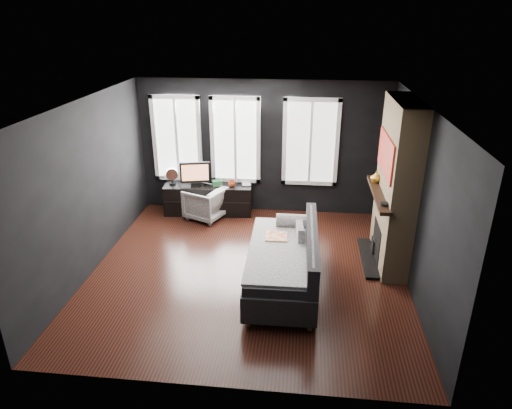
# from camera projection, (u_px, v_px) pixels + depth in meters

# --- Properties ---
(floor) EXTENTS (5.00, 5.00, 0.00)m
(floor) POSITION_uv_depth(u_px,v_px,m) (248.00, 271.00, 7.41)
(floor) COLOR black
(floor) RESTS_ON ground
(ceiling) EXTENTS (5.00, 5.00, 0.00)m
(ceiling) POSITION_uv_depth(u_px,v_px,m) (247.00, 104.00, 6.35)
(ceiling) COLOR white
(ceiling) RESTS_ON ground
(wall_back) EXTENTS (5.00, 0.02, 2.70)m
(wall_back) POSITION_uv_depth(u_px,v_px,m) (263.00, 148.00, 9.16)
(wall_back) COLOR black
(wall_back) RESTS_ON ground
(wall_left) EXTENTS (0.02, 5.00, 2.70)m
(wall_left) POSITION_uv_depth(u_px,v_px,m) (89.00, 187.00, 7.13)
(wall_left) COLOR black
(wall_left) RESTS_ON ground
(wall_right) EXTENTS (0.02, 5.00, 2.70)m
(wall_right) POSITION_uv_depth(u_px,v_px,m) (418.00, 201.00, 6.63)
(wall_right) COLOR black
(wall_right) RESTS_ON ground
(windows) EXTENTS (4.00, 0.16, 1.76)m
(windows) POSITION_uv_depth(u_px,v_px,m) (240.00, 96.00, 8.77)
(windows) COLOR white
(windows) RESTS_ON wall_back
(fireplace) EXTENTS (0.70, 1.62, 2.70)m
(fireplace) POSITION_uv_depth(u_px,v_px,m) (396.00, 186.00, 7.20)
(fireplace) COLOR #93724C
(fireplace) RESTS_ON floor
(sofa) EXTENTS (1.14, 2.24, 0.96)m
(sofa) POSITION_uv_depth(u_px,v_px,m) (283.00, 259.00, 6.81)
(sofa) COLOR black
(sofa) RESTS_ON floor
(stripe_pillow) EXTENTS (0.14, 0.40, 0.39)m
(stripe_pillow) POSITION_uv_depth(u_px,v_px,m) (300.00, 236.00, 7.02)
(stripe_pillow) COLOR gray
(stripe_pillow) RESTS_ON sofa
(armchair) EXTENTS (0.87, 0.89, 0.71)m
(armchair) POSITION_uv_depth(u_px,v_px,m) (205.00, 202.00, 9.16)
(armchair) COLOR white
(armchair) RESTS_ON floor
(media_console) EXTENTS (1.82, 0.69, 0.61)m
(media_console) POSITION_uv_depth(u_px,v_px,m) (209.00, 198.00, 9.45)
(media_console) COLOR black
(media_console) RESTS_ON floor
(monitor) EXTENTS (0.63, 0.27, 0.55)m
(monitor) POSITION_uv_depth(u_px,v_px,m) (195.00, 172.00, 9.20)
(monitor) COLOR black
(monitor) RESTS_ON media_console
(desk_fan) EXTENTS (0.31, 0.31, 0.36)m
(desk_fan) POSITION_uv_depth(u_px,v_px,m) (172.00, 176.00, 9.27)
(desk_fan) COLOR #A8A8A8
(desk_fan) RESTS_ON media_console
(mug) EXTENTS (0.16, 0.14, 0.13)m
(mug) POSITION_uv_depth(u_px,v_px,m) (231.00, 183.00, 9.22)
(mug) COLOR #D34719
(mug) RESTS_ON media_console
(book) EXTENTS (0.17, 0.05, 0.23)m
(book) POSITION_uv_depth(u_px,v_px,m) (242.00, 179.00, 9.29)
(book) COLOR #BAA896
(book) RESTS_ON media_console
(storage_box) EXTENTS (0.23, 0.19, 0.11)m
(storage_box) POSITION_uv_depth(u_px,v_px,m) (217.00, 183.00, 9.27)
(storage_box) COLOR #2B6739
(storage_box) RESTS_ON media_console
(mantel_vase) EXTENTS (0.22, 0.23, 0.19)m
(mantel_vase) POSITION_uv_depth(u_px,v_px,m) (376.00, 177.00, 7.65)
(mantel_vase) COLOR #C18135
(mantel_vase) RESTS_ON fireplace
(mantel_clock) EXTENTS (0.17, 0.17, 0.04)m
(mantel_clock) POSITION_uv_depth(u_px,v_px,m) (385.00, 204.00, 6.76)
(mantel_clock) COLOR black
(mantel_clock) RESTS_ON fireplace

